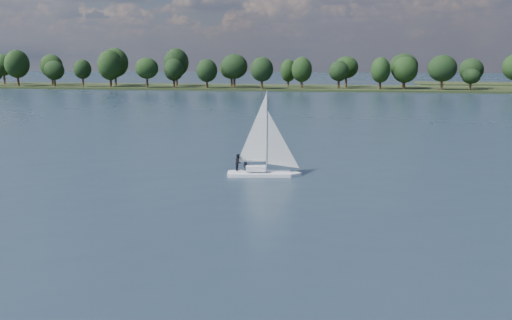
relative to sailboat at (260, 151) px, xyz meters
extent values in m
plane|color=#233342|center=(-8.68, 62.11, -2.74)|extent=(700.00, 700.00, 0.00)
cube|color=black|center=(-8.68, 174.11, -2.74)|extent=(660.00, 40.00, 1.50)
cube|color=white|center=(0.11, 0.01, -2.74)|extent=(7.70, 3.28, 0.88)
cube|color=white|center=(0.11, 0.01, -1.86)|extent=(2.38, 1.66, 0.55)
cylinder|color=#B3B3BA|center=(0.11, 0.01, 2.25)|extent=(0.13, 0.13, 8.78)
imported|color=black|center=(-1.63, 0.23, -1.24)|extent=(0.49, 0.72, 1.89)
imported|color=black|center=(-2.36, -0.26, -1.24)|extent=(0.75, 0.95, 1.89)
camera|label=1|loc=(9.50, -61.20, 10.34)|focal=40.00mm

